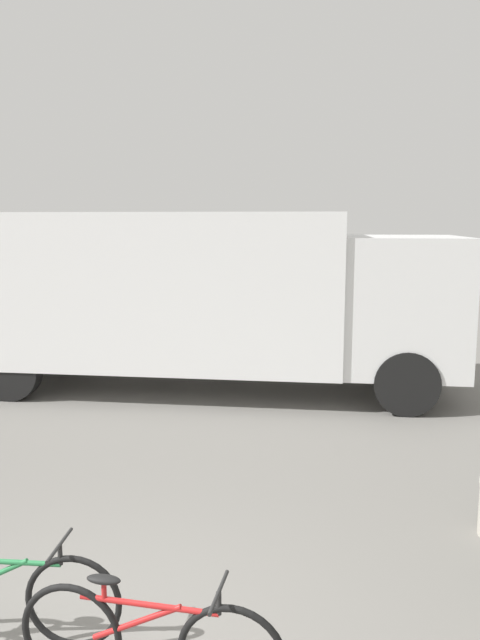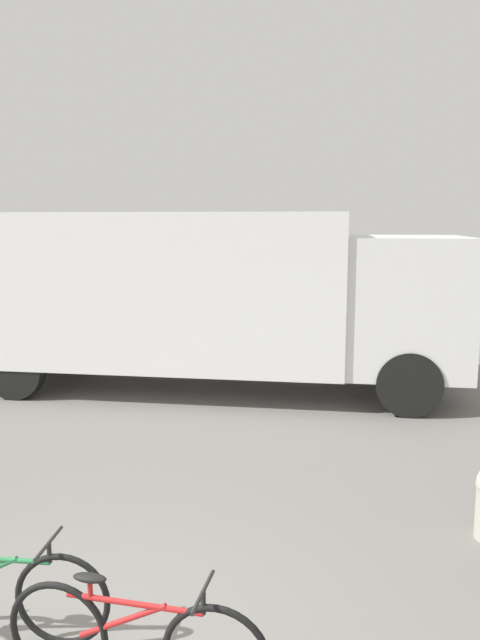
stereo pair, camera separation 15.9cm
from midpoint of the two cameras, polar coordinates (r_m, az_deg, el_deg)
The scene contains 2 objects.
delivery_truck at distance 10.73m, azimuth -4.11°, elevation 2.64°, with size 9.08×3.46×3.02m.
bicycle_far at distance 4.32m, azimuth -8.49°, elevation -26.99°, with size 1.71×0.44×0.76m.
Camera 2 is at (2.08, -3.25, 2.90)m, focal length 35.00 mm.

